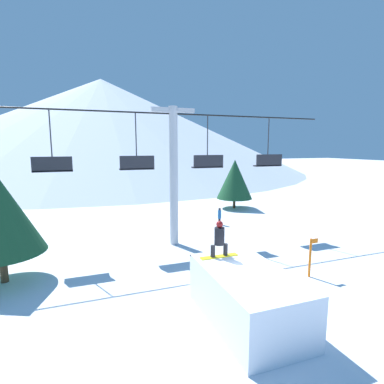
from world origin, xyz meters
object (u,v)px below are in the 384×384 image
object	(u,v)px
snowboarder	(219,239)
trail_marker	(310,256)
snow_ramp	(247,297)
distant_skier	(220,215)

from	to	relation	value
snowboarder	trail_marker	world-z (taller)	snowboarder
snow_ramp	distant_skier	bearing A→B (deg)	68.88
snowboarder	distant_skier	xyz separation A→B (m)	(4.61, 9.71, -1.65)
snow_ramp	trail_marker	xyz separation A→B (m)	(4.23, 1.98, 0.07)
snowboarder	distant_skier	world-z (taller)	snowboarder
snow_ramp	snowboarder	size ratio (longest dim) A/B	2.98
snow_ramp	snowboarder	world-z (taller)	snowboarder
distant_skier	snow_ramp	bearing A→B (deg)	-111.12
snow_ramp	snowboarder	bearing A→B (deg)	100.96
snowboarder	trail_marker	bearing A→B (deg)	6.23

